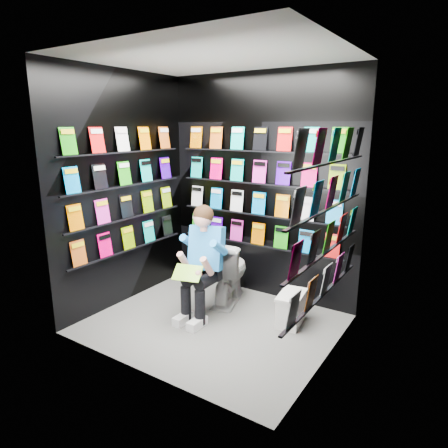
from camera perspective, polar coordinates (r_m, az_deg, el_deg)
The scene contains 14 objects.
floor at distance 4.28m, azimuth -1.68°, elevation -14.06°, with size 2.40×2.40×0.00m, color slate.
ceiling at distance 3.82m, azimuth -1.97°, elevation 22.85°, with size 2.40×2.40×0.00m, color white.
wall_back at distance 4.69m, azimuth 5.21°, elevation 5.19°, with size 2.40×0.04×2.60m, color black.
wall_front at distance 3.09m, azimuth -12.45°, elevation 0.41°, with size 2.40×0.04×2.60m, color black.
wall_left at distance 4.63m, azimuth -14.15°, elevation 4.72°, with size 0.04×2.00×2.60m, color black.
wall_right at distance 3.32m, azimuth 15.46°, elevation 1.14°, with size 0.04×2.00×2.60m, color black.
comics_back at distance 4.66m, azimuth 5.04°, elevation 5.21°, with size 2.10×0.06×1.37m, color #F80067, non-canonical shape.
comics_left at distance 4.60m, azimuth -13.90°, elevation 4.75°, with size 0.06×1.70×1.37m, color #F80067, non-canonical shape.
comics_right at distance 3.33m, azimuth 14.97°, elevation 1.29°, with size 0.06×1.70×1.37m, color #F80067, non-canonical shape.
toilet at distance 4.64m, azimuth 0.44°, elevation -6.76°, with size 0.42×0.75×0.73m, color white.
longbox at distance 4.28m, azimuth 9.56°, elevation -11.99°, with size 0.22×0.40×0.30m, color white.
longbox_lid at distance 4.21m, azimuth 9.65°, elevation -9.96°, with size 0.24×0.42×0.03m, color white.
reader at distance 4.22m, azimuth -2.34°, elevation -3.55°, with size 0.47×0.69×1.28m, color #2780D6, non-canonical shape.
held_comic at distance 4.01m, azimuth -5.24°, elevation -6.97°, with size 0.29×0.01×0.20m, color green.
Camera 1 is at (2.16, -3.10, 2.00)m, focal length 32.00 mm.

